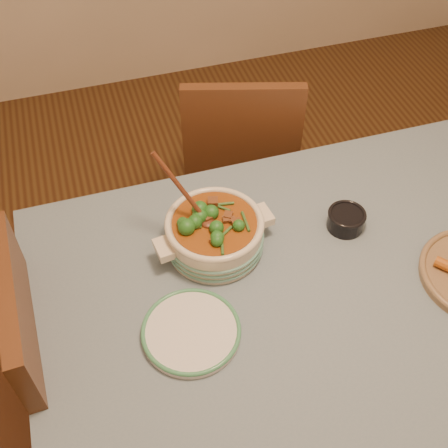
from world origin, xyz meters
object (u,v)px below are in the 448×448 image
white_plate (191,331)px  chair_far (240,154)px  stew_casserole (214,231)px  chair_left (5,382)px  condiment_bowl (346,219)px  dining_table (339,303)px

white_plate → chair_far: (0.42, 0.86, -0.25)m
stew_casserole → chair_left: 0.71m
condiment_bowl → chair_left: (-1.03, -0.09, -0.24)m
white_plate → chair_far: size_ratio=0.30×
dining_table → white_plate: 0.45m
condiment_bowl → chair_far: size_ratio=0.13×
condiment_bowl → chair_left: chair_left is taller
stew_casserole → condiment_bowl: size_ratio=2.88×
chair_left → stew_casserole: bearing=98.6°
chair_far → chair_left: bearing=54.7°
dining_table → stew_casserole: size_ratio=4.84×
dining_table → white_plate: size_ratio=6.21×
chair_far → chair_left: chair_left is taller
dining_table → stew_casserole: 0.41m
stew_casserole → white_plate: (-0.14, -0.25, -0.06)m
stew_casserole → chair_far: size_ratio=0.38×
white_plate → condiment_bowl: bearing=22.4°
stew_casserole → chair_far: (0.28, 0.61, -0.31)m
chair_far → chair_left: 1.19m
white_plate → condiment_bowl: condiment_bowl is taller
white_plate → chair_far: 0.99m
condiment_bowl → dining_table: bearing=-115.3°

